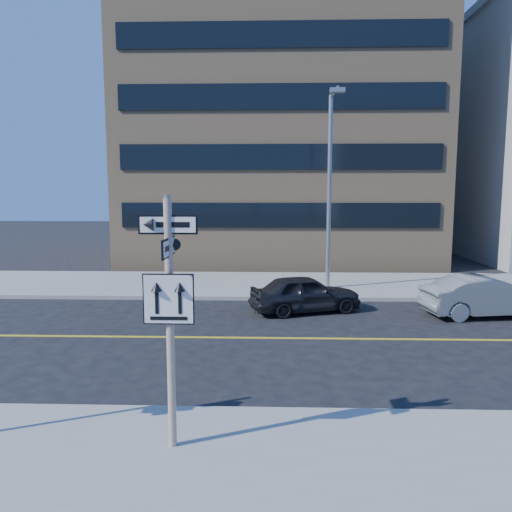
{
  "coord_description": "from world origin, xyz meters",
  "views": [
    {
      "loc": [
        1.59,
        -10.11,
        4.27
      ],
      "look_at": [
        1.15,
        4.0,
        2.42
      ],
      "focal_mm": 35.0,
      "sensor_mm": 36.0,
      "label": 1
    }
  ],
  "objects_px": {
    "parked_car_a": "(305,293)",
    "streetlight_a": "(330,179)",
    "sign_pole": "(170,308)",
    "parked_car_b": "(486,296)"
  },
  "relations": [
    {
      "from": "parked_car_a",
      "to": "streetlight_a",
      "type": "distance_m",
      "value": 5.53
    },
    {
      "from": "streetlight_a",
      "to": "sign_pole",
      "type": "bearing_deg",
      "value": -106.77
    },
    {
      "from": "streetlight_a",
      "to": "parked_car_a",
      "type": "bearing_deg",
      "value": -109.0
    },
    {
      "from": "parked_car_b",
      "to": "streetlight_a",
      "type": "distance_m",
      "value": 7.49
    },
    {
      "from": "parked_car_b",
      "to": "sign_pole",
      "type": "bearing_deg",
      "value": 127.78
    },
    {
      "from": "parked_car_a",
      "to": "sign_pole",
      "type": "bearing_deg",
      "value": 145.85
    },
    {
      "from": "sign_pole",
      "to": "parked_car_b",
      "type": "height_order",
      "value": "sign_pole"
    },
    {
      "from": "parked_car_b",
      "to": "parked_car_a",
      "type": "bearing_deg",
      "value": 77.33
    },
    {
      "from": "parked_car_a",
      "to": "parked_car_b",
      "type": "xyz_separation_m",
      "value": [
        6.11,
        -0.45,
        0.03
      ]
    },
    {
      "from": "sign_pole",
      "to": "parked_car_b",
      "type": "xyz_separation_m",
      "value": [
        8.9,
        9.31,
        -1.74
      ]
    }
  ]
}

